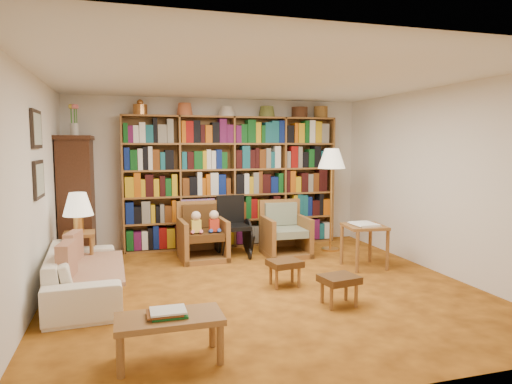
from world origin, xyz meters
name	(u,v)px	position (x,y,z in m)	size (l,w,h in m)	color
floor	(262,287)	(0.00, 0.00, 0.00)	(5.00, 5.00, 0.00)	#BD6E1D
ceiling	(262,78)	(0.00, 0.00, 2.50)	(5.00, 5.00, 0.00)	white
wall_back	(219,173)	(0.00, 2.50, 1.25)	(5.00, 5.00, 0.00)	white
wall_front	(370,217)	(0.00, -2.50, 1.25)	(5.00, 5.00, 0.00)	white
wall_left	(32,191)	(-2.50, 0.00, 1.25)	(5.00, 5.00, 0.00)	white
wall_right	(440,181)	(2.50, 0.00, 1.25)	(5.00, 5.00, 0.00)	white
bookshelf	(233,178)	(0.20, 2.33, 1.17)	(3.60, 0.30, 2.42)	brown
curio_cabinet	(77,197)	(-2.25, 2.00, 0.95)	(0.50, 0.95, 2.40)	#3B1D10
framed_pictures	(38,154)	(-2.48, 0.30, 1.62)	(0.03, 0.52, 0.97)	black
sofa	(84,273)	(-2.05, 0.22, 0.28)	(0.74, 1.90, 0.56)	#F4E8CF
sofa_throw	(88,271)	(-2.00, 0.22, 0.30)	(0.78, 1.46, 0.04)	#C0B08C
cushion_left	(74,252)	(-2.18, 0.57, 0.45)	(0.12, 0.39, 0.39)	maroon
cushion_right	(67,267)	(-2.18, -0.13, 0.45)	(0.13, 0.41, 0.41)	maroon
side_table_lamp	(80,246)	(-2.15, 0.98, 0.44)	(0.40, 0.40, 0.61)	brown
table_lamp	(78,206)	(-2.15, 0.98, 0.96)	(0.38, 0.38, 0.51)	gold
armchair_leather	(202,235)	(-0.46, 1.62, 0.36)	(0.72, 0.76, 0.88)	brown
armchair_sage	(284,234)	(0.83, 1.52, 0.32)	(0.68, 0.71, 0.85)	brown
wheelchair	(232,228)	(0.04, 1.71, 0.42)	(0.53, 0.74, 0.93)	black
floor_lamp	(332,163)	(1.65, 1.55, 1.44)	(0.44, 0.44, 1.67)	gold
side_table_papers	(364,232)	(1.65, 0.46, 0.51)	(0.60, 0.60, 0.64)	brown
footstool_a	(285,265)	(0.28, -0.04, 0.26)	(0.43, 0.38, 0.32)	#4C2E14
footstool_b	(339,281)	(0.62, -0.83, 0.27)	(0.43, 0.39, 0.33)	#4C2E14
coffee_table	(169,322)	(-1.26, -1.62, 0.32)	(0.85, 0.43, 0.43)	brown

